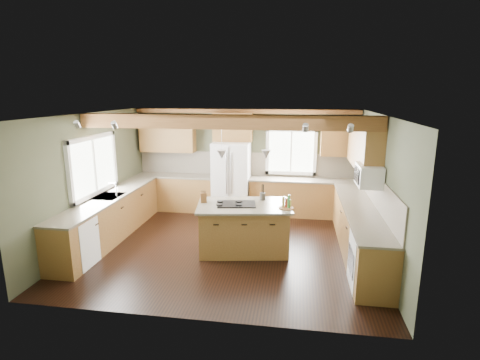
# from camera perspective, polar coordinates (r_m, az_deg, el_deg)

# --- Properties ---
(floor) EXTENTS (5.60, 5.60, 0.00)m
(floor) POSITION_cam_1_polar(r_m,az_deg,el_deg) (7.58, -1.83, -10.05)
(floor) COLOR black
(floor) RESTS_ON ground
(ceiling) EXTENTS (5.60, 5.60, 0.00)m
(ceiling) POSITION_cam_1_polar(r_m,az_deg,el_deg) (6.97, -1.99, 9.99)
(ceiling) COLOR silver
(ceiling) RESTS_ON wall_back
(wall_back) EXTENTS (5.60, 0.00, 5.60)m
(wall_back) POSITION_cam_1_polar(r_m,az_deg,el_deg) (9.58, 0.85, 3.05)
(wall_back) COLOR #414632
(wall_back) RESTS_ON ground
(wall_left) EXTENTS (0.00, 5.00, 5.00)m
(wall_left) POSITION_cam_1_polar(r_m,az_deg,el_deg) (8.15, -21.65, 0.29)
(wall_left) COLOR #414632
(wall_left) RESTS_ON ground
(wall_right) EXTENTS (0.00, 5.00, 5.00)m
(wall_right) POSITION_cam_1_polar(r_m,az_deg,el_deg) (7.20, 20.55, -1.22)
(wall_right) COLOR #414632
(wall_right) RESTS_ON ground
(ceiling_beam) EXTENTS (5.55, 0.26, 0.26)m
(ceiling_beam) POSITION_cam_1_polar(r_m,az_deg,el_deg) (6.87, -2.17, 8.85)
(ceiling_beam) COLOR brown
(ceiling_beam) RESTS_ON ceiling
(soffit_trim) EXTENTS (5.55, 0.20, 0.10)m
(soffit_trim) POSITION_cam_1_polar(r_m,az_deg,el_deg) (9.34, 0.79, 10.45)
(soffit_trim) COLOR brown
(soffit_trim) RESTS_ON ceiling
(backsplash_back) EXTENTS (5.58, 0.03, 0.58)m
(backsplash_back) POSITION_cam_1_polar(r_m,az_deg,el_deg) (9.58, 0.84, 2.51)
(backsplash_back) COLOR brown
(backsplash_back) RESTS_ON wall_back
(backsplash_right) EXTENTS (0.03, 3.70, 0.58)m
(backsplash_right) POSITION_cam_1_polar(r_m,az_deg,el_deg) (7.27, 20.30, -1.81)
(backsplash_right) COLOR brown
(backsplash_right) RESTS_ON wall_right
(base_cab_back_left) EXTENTS (2.02, 0.60, 0.88)m
(base_cab_back_left) POSITION_cam_1_polar(r_m,az_deg,el_deg) (9.89, -9.75, -1.93)
(base_cab_back_left) COLOR brown
(base_cab_back_left) RESTS_ON floor
(counter_back_left) EXTENTS (2.06, 0.64, 0.04)m
(counter_back_left) POSITION_cam_1_polar(r_m,az_deg,el_deg) (9.78, -9.85, 0.67)
(counter_back_left) COLOR #464033
(counter_back_left) RESTS_ON base_cab_back_left
(base_cab_back_right) EXTENTS (2.62, 0.60, 0.88)m
(base_cab_back_right) POSITION_cam_1_polar(r_m,az_deg,el_deg) (9.39, 9.62, -2.73)
(base_cab_back_right) COLOR brown
(base_cab_back_right) RESTS_ON floor
(counter_back_right) EXTENTS (2.66, 0.64, 0.04)m
(counter_back_right) POSITION_cam_1_polar(r_m,az_deg,el_deg) (9.28, 9.73, 0.00)
(counter_back_right) COLOR #464033
(counter_back_right) RESTS_ON base_cab_back_right
(base_cab_left) EXTENTS (0.60, 3.70, 0.88)m
(base_cab_left) POSITION_cam_1_polar(r_m,az_deg,el_deg) (8.27, -19.16, -5.52)
(base_cab_left) COLOR brown
(base_cab_left) RESTS_ON floor
(counter_left) EXTENTS (0.64, 3.74, 0.04)m
(counter_left) POSITION_cam_1_polar(r_m,az_deg,el_deg) (8.14, -19.41, -2.44)
(counter_left) COLOR #464033
(counter_left) RESTS_ON base_cab_left
(base_cab_right) EXTENTS (0.60, 3.70, 0.88)m
(base_cab_right) POSITION_cam_1_polar(r_m,az_deg,el_deg) (7.45, 17.66, -7.48)
(base_cab_right) COLOR brown
(base_cab_right) RESTS_ON floor
(counter_right) EXTENTS (0.64, 3.74, 0.04)m
(counter_right) POSITION_cam_1_polar(r_m,az_deg,el_deg) (7.30, 17.91, -4.10)
(counter_right) COLOR #464033
(counter_right) RESTS_ON base_cab_right
(upper_cab_back_left) EXTENTS (1.40, 0.35, 0.90)m
(upper_cab_back_left) POSITION_cam_1_polar(r_m,az_deg,el_deg) (9.79, -10.98, 6.88)
(upper_cab_back_left) COLOR brown
(upper_cab_back_left) RESTS_ON wall_back
(upper_cab_over_fridge) EXTENTS (0.96, 0.35, 0.70)m
(upper_cab_over_fridge) POSITION_cam_1_polar(r_m,az_deg,el_deg) (9.34, -1.12, 8.05)
(upper_cab_over_fridge) COLOR brown
(upper_cab_over_fridge) RESTS_ON wall_back
(upper_cab_right) EXTENTS (0.35, 2.20, 0.90)m
(upper_cab_right) POSITION_cam_1_polar(r_m,az_deg,el_deg) (7.92, 18.41, 4.99)
(upper_cab_right) COLOR brown
(upper_cab_right) RESTS_ON wall_right
(upper_cab_back_corner) EXTENTS (0.90, 0.35, 0.90)m
(upper_cab_back_corner) POSITION_cam_1_polar(r_m,az_deg,el_deg) (9.28, 15.01, 6.33)
(upper_cab_back_corner) COLOR brown
(upper_cab_back_corner) RESTS_ON wall_back
(window_left) EXTENTS (0.04, 1.60, 1.05)m
(window_left) POSITION_cam_1_polar(r_m,az_deg,el_deg) (8.13, -21.50, 2.08)
(window_left) COLOR white
(window_left) RESTS_ON wall_left
(window_back) EXTENTS (1.10, 0.04, 1.00)m
(window_back) POSITION_cam_1_polar(r_m,az_deg,el_deg) (9.43, 7.79, 4.31)
(window_back) COLOR white
(window_back) RESTS_ON wall_back
(sink) EXTENTS (0.50, 0.65, 0.03)m
(sink) POSITION_cam_1_polar(r_m,az_deg,el_deg) (8.14, -19.41, -2.41)
(sink) COLOR #262628
(sink) RESTS_ON counter_left
(faucet) EXTENTS (0.02, 0.02, 0.28)m
(faucet) POSITION_cam_1_polar(r_m,az_deg,el_deg) (8.02, -18.35, -1.48)
(faucet) COLOR #B2B2B7
(faucet) RESTS_ON sink
(dishwasher) EXTENTS (0.60, 0.60, 0.84)m
(dishwasher) POSITION_cam_1_polar(r_m,az_deg,el_deg) (7.22, -23.89, -8.76)
(dishwasher) COLOR white
(dishwasher) RESTS_ON floor
(oven) EXTENTS (0.60, 0.72, 0.84)m
(oven) POSITION_cam_1_polar(r_m,az_deg,el_deg) (6.26, 19.34, -11.73)
(oven) COLOR white
(oven) RESTS_ON floor
(microwave) EXTENTS (0.40, 0.70, 0.38)m
(microwave) POSITION_cam_1_polar(r_m,az_deg,el_deg) (7.06, 19.05, 0.70)
(microwave) COLOR white
(microwave) RESTS_ON wall_right
(pendant_left) EXTENTS (0.18, 0.18, 0.16)m
(pendant_left) POSITION_cam_1_polar(r_m,az_deg,el_deg) (6.89, -2.82, 3.91)
(pendant_left) COLOR #B2B2B7
(pendant_left) RESTS_ON ceiling
(pendant_right) EXTENTS (0.18, 0.18, 0.16)m
(pendant_right) POSITION_cam_1_polar(r_m,az_deg,el_deg) (6.90, 4.01, 3.91)
(pendant_right) COLOR #B2B2B7
(pendant_right) RESTS_ON ceiling
(refrigerator) EXTENTS (0.90, 0.74, 1.80)m
(refrigerator) POSITION_cam_1_polar(r_m,az_deg,el_deg) (9.34, -1.30, 0.28)
(refrigerator) COLOR white
(refrigerator) RESTS_ON floor
(island) EXTENTS (1.78, 1.25, 0.88)m
(island) POSITION_cam_1_polar(r_m,az_deg,el_deg) (7.26, 0.57, -7.37)
(island) COLOR brown
(island) RESTS_ON floor
(island_top) EXTENTS (1.90, 1.37, 0.04)m
(island_top) POSITION_cam_1_polar(r_m,az_deg,el_deg) (7.11, 0.58, -3.90)
(island_top) COLOR #464033
(island_top) RESTS_ON island
(cooktop) EXTENTS (0.78, 0.58, 0.02)m
(cooktop) POSITION_cam_1_polar(r_m,az_deg,el_deg) (7.10, -0.52, -3.67)
(cooktop) COLOR black
(cooktop) RESTS_ON island_top
(knife_block) EXTENTS (0.14, 0.12, 0.19)m
(knife_block) POSITION_cam_1_polar(r_m,az_deg,el_deg) (7.23, -5.58, -2.70)
(knife_block) COLOR brown
(knife_block) RESTS_ON island_top
(utensil_crock) EXTENTS (0.12, 0.12, 0.14)m
(utensil_crock) POSITION_cam_1_polar(r_m,az_deg,el_deg) (7.40, 3.47, -2.50)
(utensil_crock) COLOR #38312D
(utensil_crock) RESTS_ON island_top
(bottle_tray) EXTENTS (0.29, 0.29, 0.25)m
(bottle_tray) POSITION_cam_1_polar(r_m,az_deg,el_deg) (6.88, 7.08, -3.34)
(bottle_tray) COLOR brown
(bottle_tray) RESTS_ON island_top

